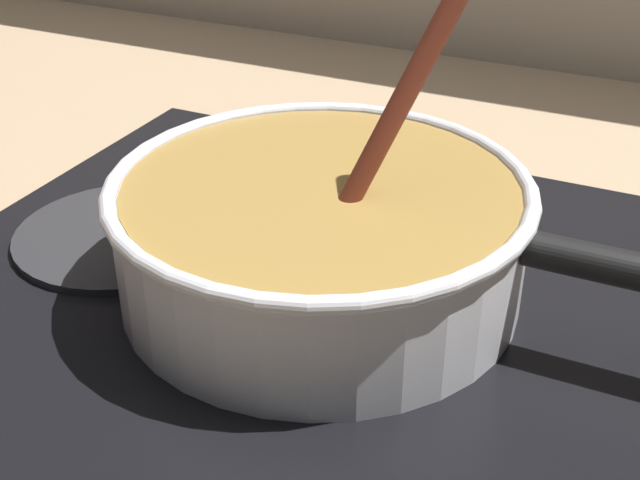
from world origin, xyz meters
name	(u,v)px	position (x,y,z in m)	size (l,w,h in m)	color
hob_plate	(320,297)	(0.05, 0.23, 0.01)	(0.56, 0.48, 0.01)	black
burner_ring	(320,285)	(0.05, 0.23, 0.02)	(0.19, 0.19, 0.01)	#592D0C
spare_burner	(121,235)	(-0.11, 0.23, 0.01)	(0.16, 0.16, 0.01)	#262628
cooking_pan	(322,233)	(0.05, 0.23, 0.06)	(0.40, 0.28, 0.27)	silver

